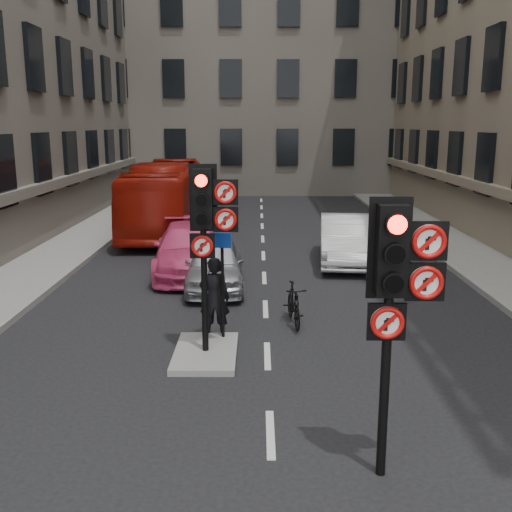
{
  "coord_description": "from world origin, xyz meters",
  "views": [
    {
      "loc": [
        -0.18,
        -5.94,
        4.43
      ],
      "look_at": [
        -0.21,
        2.27,
        2.6
      ],
      "focal_mm": 42.0,
      "sensor_mm": 36.0,
      "label": 1
    }
  ],
  "objects_px": {
    "car_silver": "(215,264)",
    "car_pink": "(189,249)",
    "signal_near": "(397,281)",
    "motorcyclist": "(214,298)",
    "signal_far": "(208,219)",
    "bus_red": "(165,197)",
    "car_white": "(346,240)",
    "motorcycle": "(294,304)",
    "info_sign": "(222,270)"
  },
  "relations": [
    {
      "from": "car_silver",
      "to": "car_pink",
      "type": "bearing_deg",
      "value": 114.37
    },
    {
      "from": "signal_near",
      "to": "motorcyclist",
      "type": "xyz_separation_m",
      "value": [
        -2.57,
        5.01,
        -1.71
      ]
    },
    {
      "from": "signal_far",
      "to": "motorcyclist",
      "type": "xyz_separation_m",
      "value": [
        0.03,
        1.01,
        -1.83
      ]
    },
    {
      "from": "signal_far",
      "to": "car_silver",
      "type": "bearing_deg",
      "value": 92.87
    },
    {
      "from": "signal_far",
      "to": "motorcyclist",
      "type": "relative_size",
      "value": 2.04
    },
    {
      "from": "bus_red",
      "to": "car_pink",
      "type": "bearing_deg",
      "value": -77.83
    },
    {
      "from": "car_silver",
      "to": "car_white",
      "type": "relative_size",
      "value": 0.84
    },
    {
      "from": "bus_red",
      "to": "motorcycle",
      "type": "bearing_deg",
      "value": -70.58
    },
    {
      "from": "motorcyclist",
      "to": "car_silver",
      "type": "bearing_deg",
      "value": -83.28
    },
    {
      "from": "signal_near",
      "to": "car_white",
      "type": "bearing_deg",
      "value": 84.5
    },
    {
      "from": "motorcycle",
      "to": "motorcyclist",
      "type": "bearing_deg",
      "value": -158.72
    },
    {
      "from": "car_pink",
      "to": "motorcycle",
      "type": "height_order",
      "value": "car_pink"
    },
    {
      "from": "car_pink",
      "to": "motorcyclist",
      "type": "distance_m",
      "value": 5.76
    },
    {
      "from": "motorcycle",
      "to": "car_white",
      "type": "bearing_deg",
      "value": 65.78
    },
    {
      "from": "car_silver",
      "to": "motorcyclist",
      "type": "bearing_deg",
      "value": -89.04
    },
    {
      "from": "info_sign",
      "to": "motorcyclist",
      "type": "bearing_deg",
      "value": 133.25
    },
    {
      "from": "signal_near",
      "to": "car_white",
      "type": "distance_m",
      "value": 12.19
    },
    {
      "from": "signal_far",
      "to": "info_sign",
      "type": "bearing_deg",
      "value": 73.84
    },
    {
      "from": "motorcycle",
      "to": "signal_far",
      "type": "bearing_deg",
      "value": -138.49
    },
    {
      "from": "motorcycle",
      "to": "info_sign",
      "type": "distance_m",
      "value": 2.18
    },
    {
      "from": "car_silver",
      "to": "signal_near",
      "type": "bearing_deg",
      "value": -75.35
    },
    {
      "from": "car_white",
      "to": "motorcyclist",
      "type": "height_order",
      "value": "motorcyclist"
    },
    {
      "from": "bus_red",
      "to": "motorcyclist",
      "type": "relative_size",
      "value": 5.83
    },
    {
      "from": "motorcycle",
      "to": "info_sign",
      "type": "relative_size",
      "value": 0.72
    },
    {
      "from": "signal_far",
      "to": "car_silver",
      "type": "relative_size",
      "value": 0.93
    },
    {
      "from": "car_silver",
      "to": "motorcycle",
      "type": "bearing_deg",
      "value": -60.11
    },
    {
      "from": "signal_near",
      "to": "motorcycle",
      "type": "bearing_deg",
      "value": 98.4
    },
    {
      "from": "bus_red",
      "to": "car_white",
      "type": "bearing_deg",
      "value": -43.34
    },
    {
      "from": "car_pink",
      "to": "car_silver",
      "type": "bearing_deg",
      "value": -67.86
    },
    {
      "from": "bus_red",
      "to": "motorcycle",
      "type": "relative_size",
      "value": 6.53
    },
    {
      "from": "signal_far",
      "to": "car_white",
      "type": "bearing_deg",
      "value": 64.85
    },
    {
      "from": "car_white",
      "to": "bus_red",
      "type": "distance_m",
      "value": 8.98
    },
    {
      "from": "car_pink",
      "to": "bus_red",
      "type": "height_order",
      "value": "bus_red"
    },
    {
      "from": "motorcycle",
      "to": "motorcyclist",
      "type": "height_order",
      "value": "motorcyclist"
    },
    {
      "from": "bus_red",
      "to": "motorcyclist",
      "type": "bearing_deg",
      "value": -78.84
    },
    {
      "from": "car_pink",
      "to": "signal_near",
      "type": "bearing_deg",
      "value": -75.93
    },
    {
      "from": "bus_red",
      "to": "motorcycle",
      "type": "height_order",
      "value": "bus_red"
    },
    {
      "from": "motorcycle",
      "to": "motorcyclist",
      "type": "distance_m",
      "value": 1.96
    },
    {
      "from": "car_white",
      "to": "motorcycle",
      "type": "xyz_separation_m",
      "value": [
        -2.03,
        -6.12,
        -0.29
      ]
    },
    {
      "from": "car_pink",
      "to": "bus_red",
      "type": "relative_size",
      "value": 0.49
    },
    {
      "from": "car_silver",
      "to": "car_pink",
      "type": "xyz_separation_m",
      "value": [
        -0.88,
        1.71,
        0.07
      ]
    },
    {
      "from": "signal_near",
      "to": "bus_red",
      "type": "relative_size",
      "value": 0.35
    },
    {
      "from": "signal_near",
      "to": "motorcyclist",
      "type": "height_order",
      "value": "signal_near"
    },
    {
      "from": "signal_far",
      "to": "motorcycle",
      "type": "distance_m",
      "value": 3.39
    },
    {
      "from": "car_white",
      "to": "car_pink",
      "type": "height_order",
      "value": "car_white"
    },
    {
      "from": "signal_near",
      "to": "bus_red",
      "type": "xyz_separation_m",
      "value": [
        -5.54,
        17.94,
        -1.16
      ]
    },
    {
      "from": "car_silver",
      "to": "car_white",
      "type": "xyz_separation_m",
      "value": [
        4.0,
        3.06,
        0.1
      ]
    },
    {
      "from": "car_white",
      "to": "motorcyclist",
      "type": "xyz_separation_m",
      "value": [
        -3.73,
        -6.99,
        0.12
      ]
    },
    {
      "from": "signal_far",
      "to": "motorcyclist",
      "type": "bearing_deg",
      "value": 88.52
    },
    {
      "from": "signal_near",
      "to": "motorcyclist",
      "type": "relative_size",
      "value": 2.04
    }
  ]
}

